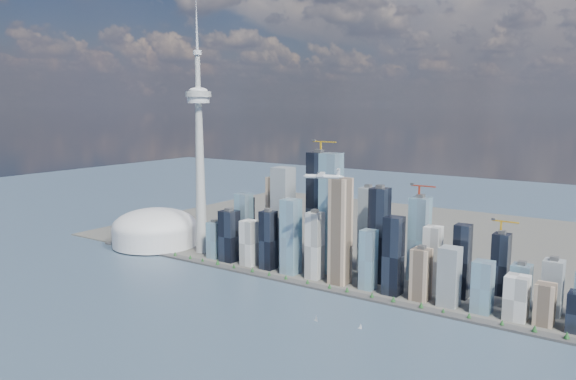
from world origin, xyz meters
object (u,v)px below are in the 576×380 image
Objects in this scene: airplane at (323,176)px; sailboat_west at (316,319)px; sailboat_east at (360,327)px; dome_stadium at (155,229)px; needle_tower at (200,149)px.

airplane is 6.37× the size of sailboat_west.
dome_stadium is at bearing 161.90° from sailboat_east.
sailboat_west is at bearing -87.45° from airplane.
needle_tower is 8.22× the size of airplane.
sailboat_west is (57.60, -112.33, -208.10)m from airplane.
sailboat_east is (127.98, -100.72, -208.54)m from airplane.
sailboat_east is (634.67, -174.58, -36.51)m from dome_stadium.
needle_tower reaches higher than dome_stadium.
needle_tower is 52.40× the size of sailboat_west.
needle_tower reaches higher than sailboat_east.
airplane is (366.70, -83.86, -24.36)m from needle_tower.
airplane reaches higher than dome_stadium.
dome_stadium reaches higher than sailboat_east.
dome_stadium is 659.26m from sailboat_east.
sailboat_west is at bearing -173.35° from sailboat_east.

